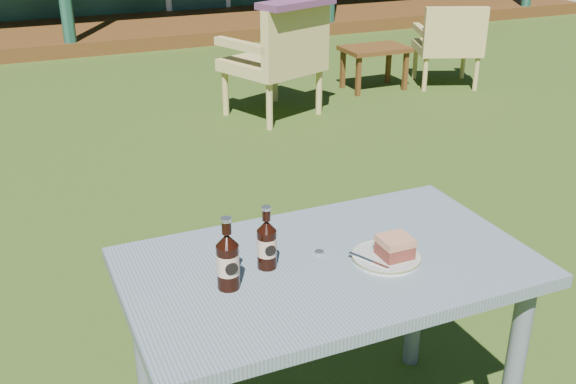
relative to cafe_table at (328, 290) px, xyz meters
name	(u,v)px	position (x,y,z in m)	size (l,w,h in m)	color
ground	(191,241)	(0.00, 1.60, -0.62)	(80.00, 80.00, 0.00)	#334916
cafe_table	(328,290)	(0.00, 0.00, 0.00)	(1.20, 0.70, 0.72)	slate
plate	(386,257)	(0.16, -0.06, 0.11)	(0.20, 0.20, 0.01)	silver
cake_slice	(395,247)	(0.18, -0.07, 0.15)	(0.09, 0.09, 0.06)	maroon
fork	(369,261)	(0.09, -0.07, 0.12)	(0.01, 0.14, 0.00)	silver
cola_bottle_near	(267,243)	(-0.18, 0.04, 0.18)	(0.06, 0.06, 0.19)	black
cola_bottle_far	(228,260)	(-0.32, -0.02, 0.19)	(0.06, 0.07, 0.21)	black
bottle_cap	(319,252)	(-0.01, 0.05, 0.11)	(0.03, 0.03, 0.01)	silver
armchair_left	(280,55)	(1.29, 3.41, -0.10)	(0.86, 0.84, 0.91)	tan
armchair_right	(450,41)	(3.11, 3.64, -0.19)	(0.72, 0.70, 0.77)	tan
floral_throw	(297,3)	(1.36, 3.24, 0.32)	(0.65, 0.24, 0.05)	#5E3154
side_table	(375,53)	(2.43, 3.84, -0.28)	(0.60, 0.40, 0.40)	#502F13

